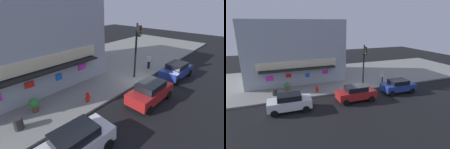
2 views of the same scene
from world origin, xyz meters
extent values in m
plane|color=black|center=(0.00, 0.00, 0.00)|extent=(64.33, 64.33, 0.00)
cube|color=gray|center=(0.00, 6.71, 0.09)|extent=(42.89, 13.43, 0.17)
cube|color=#9EA8B2|center=(-7.09, 8.20, 4.29)|extent=(12.92, 8.27, 8.23)
cube|color=beige|center=(-7.09, 3.98, 3.01)|extent=(9.82, 0.16, 0.88)
cube|color=black|center=(-7.09, 3.63, 2.42)|extent=(9.31, 0.90, 0.12)
cube|color=#E533CC|center=(-10.63, 4.00, 1.48)|extent=(0.90, 0.08, 0.57)
cube|color=red|center=(-8.37, 4.00, 1.64)|extent=(0.64, 0.08, 0.44)
cube|color=blue|center=(-6.03, 4.00, 1.47)|extent=(0.53, 0.08, 0.51)
cube|color=#E533CC|center=(-3.64, 4.00, 1.67)|extent=(0.79, 0.08, 0.52)
cylinder|color=black|center=(0.50, 1.07, 2.79)|extent=(0.18, 0.18, 5.24)
cube|color=black|center=(0.50, 0.82, 4.74)|extent=(0.32, 0.28, 0.95)
sphere|color=maroon|center=(0.50, 0.67, 5.04)|extent=(0.18, 0.18, 0.18)
sphere|color=brown|center=(0.50, 0.67, 4.74)|extent=(0.18, 0.18, 0.18)
sphere|color=#1ED83F|center=(0.50, 0.67, 4.44)|extent=(0.18, 0.18, 0.18)
cylinder|color=red|center=(-5.50, 1.07, 0.47)|extent=(0.29, 0.29, 0.59)
sphere|color=red|center=(-5.50, 1.07, 0.84)|extent=(0.25, 0.25, 0.25)
cylinder|color=red|center=(-5.71, 1.07, 0.50)|extent=(0.12, 0.10, 0.10)
cylinder|color=red|center=(-5.29, 1.07, 0.50)|extent=(0.12, 0.10, 0.10)
cylinder|color=#2D2D2D|center=(-10.17, 1.77, 0.56)|extent=(0.56, 0.56, 0.76)
cylinder|color=black|center=(3.61, 1.38, 0.59)|extent=(0.22, 0.22, 0.84)
cylinder|color=black|center=(3.46, 1.16, 0.59)|extent=(0.22, 0.22, 0.84)
cube|color=silver|center=(3.53, 1.27, 1.29)|extent=(0.45, 0.42, 0.56)
sphere|color=tan|center=(3.53, 1.27, 1.71)|extent=(0.22, 0.22, 0.22)
cylinder|color=silver|center=(3.36, 1.39, 1.27)|extent=(0.14, 0.14, 0.50)
cylinder|color=silver|center=(3.71, 1.15, 1.27)|extent=(0.14, 0.14, 0.50)
cylinder|color=brown|center=(-8.74, 2.75, 0.36)|extent=(0.41, 0.41, 0.37)
sphere|color=#2D7A33|center=(-8.74, 2.75, 0.84)|extent=(0.68, 0.68, 0.68)
cube|color=#AD1E1E|center=(-2.08, -2.22, 0.72)|extent=(4.13, 1.82, 0.81)
cube|color=black|center=(-2.08, -2.22, 1.38)|extent=(2.24, 1.51, 0.51)
cylinder|color=black|center=(-0.63, -1.36, 0.32)|extent=(0.64, 0.23, 0.64)
cylinder|color=black|center=(-0.66, -3.12, 0.32)|extent=(0.64, 0.23, 0.64)
cylinder|color=black|center=(-3.50, -1.32, 0.32)|extent=(0.64, 0.23, 0.64)
cylinder|color=black|center=(-3.53, -3.08, 0.32)|extent=(0.64, 0.23, 0.64)
cube|color=navy|center=(3.63, -1.84, 0.70)|extent=(3.97, 1.94, 0.75)
cube|color=black|center=(3.63, -1.84, 1.31)|extent=(2.16, 1.59, 0.47)
cylinder|color=black|center=(5.03, -0.99, 0.32)|extent=(0.65, 0.24, 0.64)
cylinder|color=black|center=(4.96, -2.80, 0.32)|extent=(0.65, 0.24, 0.64)
cylinder|color=black|center=(2.29, -0.89, 0.32)|extent=(0.65, 0.24, 0.64)
cylinder|color=black|center=(2.23, -2.70, 0.32)|extent=(0.65, 0.24, 0.64)
cube|color=silver|center=(-8.91, -2.17, 0.73)|extent=(4.03, 1.80, 0.83)
cube|color=black|center=(-8.91, -2.17, 1.40)|extent=(2.19, 1.47, 0.50)
cylinder|color=black|center=(-7.49, -1.39, 0.32)|extent=(0.65, 0.24, 0.64)
cylinder|color=black|center=(-7.54, -3.06, 0.32)|extent=(0.65, 0.24, 0.64)
cylinder|color=black|center=(-10.27, -1.29, 0.32)|extent=(0.65, 0.24, 0.64)
cylinder|color=black|center=(-10.32, -2.96, 0.32)|extent=(0.65, 0.24, 0.64)
camera|label=1|loc=(-12.02, -7.44, 7.08)|focal=26.25mm
camera|label=2|loc=(-9.86, -17.94, 8.04)|focal=28.40mm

